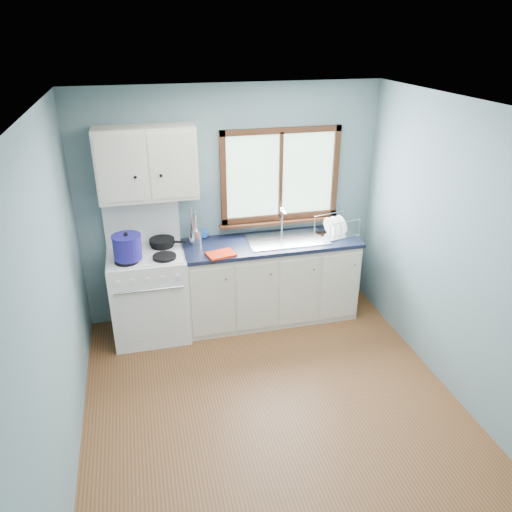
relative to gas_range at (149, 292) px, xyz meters
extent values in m
cube|color=brown|center=(0.95, -1.47, -0.50)|extent=(3.20, 3.60, 0.02)
cube|color=white|center=(0.95, -1.47, 2.02)|extent=(3.20, 3.60, 0.02)
cube|color=slate|center=(0.95, 0.34, 0.76)|extent=(3.20, 0.02, 2.50)
cube|color=slate|center=(0.95, -3.28, 0.76)|extent=(3.20, 0.02, 2.50)
cube|color=slate|center=(-0.66, -1.47, 0.76)|extent=(0.02, 3.60, 2.50)
cube|color=slate|center=(2.56, -1.47, 0.76)|extent=(0.02, 3.60, 2.50)
cube|color=white|center=(0.00, -0.01, -0.03)|extent=(0.76, 0.65, 0.92)
cube|color=white|center=(0.00, 0.30, 0.65)|extent=(0.76, 0.05, 0.44)
cube|color=silver|center=(0.00, -0.01, 0.43)|extent=(0.72, 0.59, 0.01)
cylinder|color=black|center=(-0.18, -0.16, 0.45)|extent=(0.23, 0.23, 0.03)
cylinder|color=black|center=(0.18, -0.16, 0.45)|extent=(0.23, 0.23, 0.03)
cylinder|color=black|center=(-0.18, 0.14, 0.45)|extent=(0.23, 0.23, 0.03)
cylinder|color=black|center=(0.18, 0.14, 0.45)|extent=(0.23, 0.23, 0.03)
cylinder|color=silver|center=(0.00, -0.35, 0.21)|extent=(0.66, 0.02, 0.02)
cube|color=silver|center=(0.00, -0.33, -0.09)|extent=(0.66, 0.01, 0.55)
cube|color=beige|center=(1.31, 0.02, -0.05)|extent=(1.85, 0.60, 0.88)
cube|color=black|center=(1.31, 0.04, -0.45)|extent=(1.85, 0.54, 0.08)
cube|color=black|center=(1.31, 0.02, 0.41)|extent=(1.89, 0.64, 0.04)
cube|color=silver|center=(1.49, 0.02, 0.43)|extent=(0.84, 0.46, 0.01)
cube|color=silver|center=(1.29, 0.02, 0.36)|extent=(0.36, 0.40, 0.14)
cube|color=silver|center=(1.69, 0.02, 0.36)|extent=(0.36, 0.40, 0.14)
cylinder|color=silver|center=(1.49, 0.22, 0.57)|extent=(0.02, 0.02, 0.28)
cylinder|color=silver|center=(1.49, 0.15, 0.70)|extent=(0.02, 0.16, 0.02)
sphere|color=silver|center=(1.49, 0.22, 0.71)|extent=(0.04, 0.04, 0.04)
cube|color=#9EC6A8|center=(1.49, 0.32, 1.06)|extent=(1.22, 0.01, 0.92)
cube|color=#452413|center=(1.49, 0.30, 1.53)|extent=(1.30, 0.05, 0.06)
cube|color=#452413|center=(1.49, 0.30, 0.59)|extent=(1.30, 0.05, 0.06)
cube|color=#452413|center=(0.87, 0.30, 1.06)|extent=(0.06, 0.05, 1.00)
cube|color=#452413|center=(2.10, 0.30, 1.06)|extent=(0.06, 0.05, 1.00)
cube|color=#452413|center=(1.49, 0.30, 1.06)|extent=(0.03, 0.05, 0.92)
cube|color=#452413|center=(1.49, 0.27, 0.54)|extent=(1.36, 0.10, 0.03)
cube|color=beige|center=(0.10, 0.16, 1.31)|extent=(0.95, 0.32, 0.70)
cube|color=beige|center=(-0.14, -0.01, 1.31)|extent=(0.44, 0.01, 0.62)
cube|color=beige|center=(0.34, -0.01, 1.31)|extent=(0.44, 0.01, 0.62)
sphere|color=black|center=(-0.02, -0.02, 1.23)|extent=(0.03, 0.03, 0.03)
sphere|color=black|center=(0.22, -0.02, 1.23)|extent=(0.03, 0.03, 0.03)
cylinder|color=black|center=(0.18, 0.14, 0.49)|extent=(0.33, 0.33, 0.05)
cube|color=black|center=(0.35, 0.08, 0.49)|extent=(0.14, 0.07, 0.02)
cylinder|color=navy|center=(-0.16, -0.14, 0.58)|extent=(0.30, 0.30, 0.23)
cylinder|color=navy|center=(-0.16, -0.14, 0.70)|extent=(0.31, 0.31, 0.02)
sphere|color=black|center=(-0.16, -0.14, 0.72)|extent=(0.05, 0.05, 0.04)
cylinder|color=silver|center=(0.53, 0.14, 0.51)|extent=(0.17, 0.17, 0.16)
cylinder|color=silver|center=(0.54, 0.16, 0.67)|extent=(0.01, 0.01, 0.24)
cylinder|color=silver|center=(0.50, 0.14, 0.70)|extent=(0.01, 0.01, 0.28)
cylinder|color=silver|center=(0.53, 0.12, 0.66)|extent=(0.01, 0.01, 0.22)
cylinder|color=silver|center=(0.51, 0.13, 0.59)|extent=(0.10, 0.10, 0.32)
imported|color=blue|center=(0.63, 0.25, 0.56)|extent=(0.12, 0.12, 0.26)
cube|color=red|center=(0.73, -0.20, 0.44)|extent=(0.31, 0.25, 0.02)
cube|color=silver|center=(2.05, 0.04, 0.43)|extent=(0.47, 0.40, 0.01)
cylinder|color=silver|center=(1.90, -0.15, 0.52)|extent=(0.01, 0.01, 0.19)
cylinder|color=silver|center=(2.28, -0.06, 0.52)|extent=(0.01, 0.01, 0.19)
cylinder|color=silver|center=(1.83, 0.13, 0.52)|extent=(0.01, 0.01, 0.19)
cylinder|color=silver|center=(2.21, 0.22, 0.52)|extent=(0.01, 0.01, 0.19)
cylinder|color=silver|center=(2.09, -0.10, 0.62)|extent=(0.37, 0.10, 0.01)
cylinder|color=silver|center=(2.02, 0.18, 0.62)|extent=(0.37, 0.10, 0.01)
cylinder|color=white|center=(1.96, 0.01, 0.53)|extent=(0.10, 0.22, 0.21)
cylinder|color=white|center=(2.04, 0.03, 0.53)|extent=(0.10, 0.22, 0.21)
cylinder|color=white|center=(2.11, 0.05, 0.53)|extent=(0.10, 0.22, 0.21)
camera|label=1|loc=(-0.01, -4.66, 2.52)|focal=35.00mm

